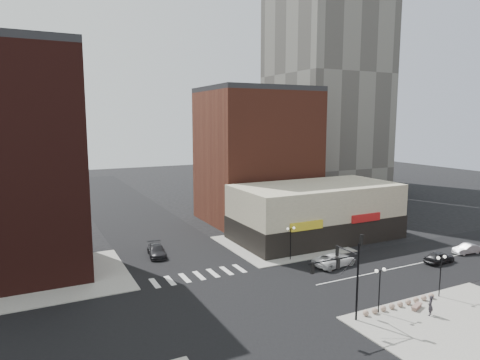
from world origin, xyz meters
TOP-DOWN VIEW (x-y plane):
  - ground at (0.00, 0.00)m, footprint 240.00×240.00m
  - road_ew at (0.00, 0.00)m, footprint 200.00×14.00m
  - road_ns at (0.00, 0.00)m, footprint 14.00×200.00m
  - sidewalk_nw at (-14.50, 14.50)m, footprint 15.00×15.00m
  - sidewalk_ne at (14.50, 14.50)m, footprint 15.00×15.00m
  - sidewalk_se at (16.00, -14.00)m, footprint 18.00×14.00m
  - building_nw at (-19.00, 18.50)m, footprint 16.00×15.00m
  - building_ne_midrise at (19.00, 29.50)m, footprint 18.00×15.00m
  - tower_far at (60.00, 56.00)m, footprint 18.00×18.00m
  - building_ne_row at (21.00, 15.00)m, footprint 24.20×12.20m
  - traffic_signal at (7.24, -7.83)m, footprint 5.59×3.09m
  - street_lamp_se_a at (11.00, -8.00)m, footprint 1.22×0.32m
  - street_lamp_se_b at (19.00, -8.00)m, footprint 1.22×0.32m
  - street_lamp_ne at (12.00, 8.00)m, footprint 1.22×0.32m
  - bollard_row at (13.70, -8.00)m, footprint 8.93×0.53m
  - white_suv at (15.67, 3.96)m, footprint 5.91×3.28m
  - dark_sedan_east at (27.79, -0.98)m, footprint 4.32×1.93m
  - silver_sedan at (34.23, -0.05)m, footprint 4.00×1.82m
  - dark_sedan_north at (-2.48, 17.13)m, footprint 2.72×5.27m
  - pedestrian at (14.72, -10.47)m, footprint 0.80×0.71m
  - stone_bench at (14.74, -9.00)m, footprint 1.69×1.07m

SIDE VIEW (x-z plane):
  - ground at x=0.00m, z-range 0.00..0.00m
  - road_ew at x=0.00m, z-range 0.00..0.02m
  - road_ns at x=0.00m, z-range 0.00..0.02m
  - sidewalk_nw at x=-14.50m, z-range 0.00..0.12m
  - sidewalk_ne at x=14.50m, z-range 0.00..0.12m
  - sidewalk_se at x=16.00m, z-range 0.00..0.12m
  - stone_bench at x=14.74m, z-range 0.13..0.51m
  - bollard_row at x=13.70m, z-range 0.12..0.65m
  - silver_sedan at x=34.23m, z-range 0.00..1.27m
  - dark_sedan_east at x=27.79m, z-range 0.00..1.44m
  - dark_sedan_north at x=-2.48m, z-range 0.00..1.46m
  - white_suv at x=15.67m, z-range 0.00..1.57m
  - pedestrian at x=14.72m, z-range 0.12..1.95m
  - street_lamp_se_a at x=11.00m, z-range 1.21..5.37m
  - street_lamp_se_b at x=19.00m, z-range 1.21..5.37m
  - street_lamp_ne at x=12.00m, z-range 1.21..5.37m
  - building_ne_row at x=21.00m, z-range -0.70..7.30m
  - traffic_signal at x=7.24m, z-range 1.07..8.85m
  - building_ne_midrise at x=19.00m, z-range 0.00..22.00m
  - building_nw at x=-19.00m, z-range 0.00..25.00m
  - tower_far at x=60.00m, z-range 0.00..82.00m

